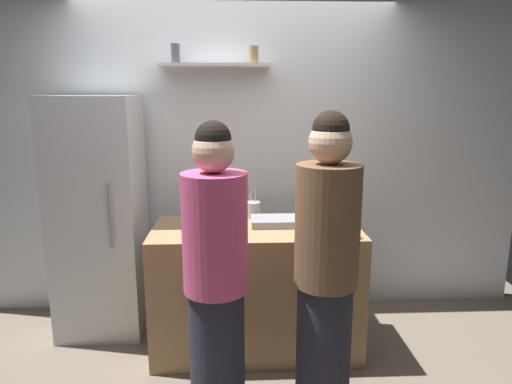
{
  "coord_description": "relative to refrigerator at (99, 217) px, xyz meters",
  "views": [
    {
      "loc": [
        -0.01,
        -2.54,
        1.81
      ],
      "look_at": [
        0.13,
        0.51,
        1.15
      ],
      "focal_mm": 32.23,
      "sensor_mm": 36.0,
      "label": 1
    }
  ],
  "objects": [
    {
      "name": "water_bottle_plastic",
      "position": [
        1.71,
        -0.59,
        0.11
      ],
      "size": [
        0.08,
        0.08,
        0.24
      ],
      "color": "silver",
      "rests_on": "counter"
    },
    {
      "name": "utensil_holder",
      "position": [
        1.15,
        -0.07,
        0.06
      ],
      "size": [
        0.11,
        0.11,
        0.21
      ],
      "color": "#B2B2B7",
      "rests_on": "counter"
    },
    {
      "name": "back_wall_assembly",
      "position": [
        1.04,
        0.4,
        0.41
      ],
      "size": [
        4.8,
        0.32,
        2.6
      ],
      "color": "white",
      "rests_on": "ground"
    },
    {
      "name": "wine_bottle_pale_glass",
      "position": [
        1.59,
        -0.47,
        0.13
      ],
      "size": [
        0.07,
        0.07,
        0.33
      ],
      "color": "#B2BFB2",
      "rests_on": "counter"
    },
    {
      "name": "wine_bottle_amber_glass",
      "position": [
        0.85,
        -0.06,
        0.11
      ],
      "size": [
        0.08,
        0.08,
        0.3
      ],
      "color": "#472814",
      "rests_on": "counter"
    },
    {
      "name": "person_pink_top",
      "position": [
        0.92,
        -1.12,
        -0.06
      ],
      "size": [
        0.34,
        0.34,
        1.68
      ],
      "rotation": [
        0.0,
        0.0,
        5.94
      ],
      "color": "#262633",
      "rests_on": "ground"
    },
    {
      "name": "counter",
      "position": [
        1.17,
        -0.34,
        -0.45
      ],
      "size": [
        1.43,
        0.68,
        0.9
      ],
      "primitive_type": "cube",
      "color": "#9E7A51",
      "rests_on": "ground"
    },
    {
      "name": "person_brown_jacket",
      "position": [
        1.5,
        -1.12,
        -0.04
      ],
      "size": [
        0.34,
        0.34,
        1.73
      ],
      "rotation": [
        0.0,
        0.0,
        2.08
      ],
      "color": "#262633",
      "rests_on": "ground"
    },
    {
      "name": "refrigerator",
      "position": [
        0.0,
        0.0,
        0.0
      ],
      "size": [
        0.62,
        0.61,
        1.79
      ],
      "color": "silver",
      "rests_on": "ground"
    },
    {
      "name": "baking_pan",
      "position": [
        1.3,
        -0.28,
        0.03
      ],
      "size": [
        0.34,
        0.24,
        0.05
      ],
      "primitive_type": "cube",
      "color": "gray",
      "rests_on": "counter"
    },
    {
      "name": "wine_bottle_green_glass",
      "position": [
        0.72,
        -0.34,
        0.13
      ],
      "size": [
        0.08,
        0.08,
        0.33
      ],
      "color": "#19471E",
      "rests_on": "counter"
    }
  ]
}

